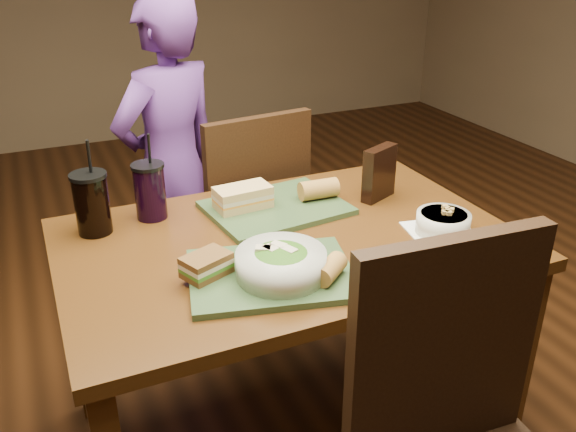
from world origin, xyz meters
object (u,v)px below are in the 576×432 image
object	(u,v)px
salad_bowl	(281,262)
sandwich_far	(243,197)
dining_table	(288,265)
baguette_far	(319,189)
soup_bowl	(443,223)
chair_far	(250,217)
cup_berry	(150,191)
tray_far	(276,208)
diner	(172,168)
tray_near	(271,275)
cup_cola	(92,203)
sandwich_near	(206,265)
chip_bag	(379,173)
baguette_near	(330,269)

from	to	relation	value
salad_bowl	sandwich_far	world-z (taller)	salad_bowl
dining_table	sandwich_far	bearing A→B (deg)	104.97
sandwich_far	dining_table	bearing A→B (deg)	-75.03
salad_bowl	baguette_far	size ratio (longest dim) A/B	1.82
soup_bowl	chair_far	bearing A→B (deg)	113.18
chair_far	baguette_far	size ratio (longest dim) A/B	7.69
chair_far	cup_berry	distance (m)	0.60
tray_far	cup_berry	size ratio (longest dim) A/B	1.54
diner	tray_near	bearing A→B (deg)	65.39
cup_cola	sandwich_far	bearing A→B (deg)	-5.99
dining_table	tray_far	size ratio (longest dim) A/B	3.10
sandwich_near	diner	bearing A→B (deg)	81.33
baguette_far	cup_cola	world-z (taller)	cup_cola
tray_far	cup_berry	distance (m)	0.40
diner	salad_bowl	size ratio (longest dim) A/B	6.02
chair_far	chip_bag	distance (m)	0.61
sandwich_far	baguette_far	size ratio (longest dim) A/B	1.43
sandwich_near	baguette_near	distance (m)	0.31
tray_near	cup_berry	bearing A→B (deg)	112.19
cup_cola	tray_far	bearing A→B (deg)	-7.88
chair_far	cup_berry	world-z (taller)	cup_berry
baguette_far	sandwich_near	bearing A→B (deg)	-146.14
sandwich_far	salad_bowl	bearing A→B (deg)	-97.45
salad_bowl	sandwich_far	xyz separation A→B (m)	(0.06, 0.43, -0.00)
diner	cup_cola	bearing A→B (deg)	32.73
dining_table	sandwich_near	world-z (taller)	sandwich_near
chair_far	soup_bowl	size ratio (longest dim) A/B	4.38
baguette_near	salad_bowl	bearing A→B (deg)	149.29
tray_far	baguette_near	size ratio (longest dim) A/B	3.99
salad_bowl	baguette_near	world-z (taller)	salad_bowl
soup_bowl	baguette_far	size ratio (longest dim) A/B	1.76
tray_far	sandwich_far	bearing A→B (deg)	163.95
tray_far	sandwich_near	distance (m)	0.46
diner	salad_bowl	xyz separation A→B (m)	(0.02, -1.07, 0.12)
baguette_far	chip_bag	size ratio (longest dim) A/B	0.71
soup_bowl	sandwich_near	bearing A→B (deg)	177.93
baguette_far	tray_near	bearing A→B (deg)	-130.78
sandwich_far	soup_bowl	bearing A→B (deg)	-38.02
soup_bowl	cup_berry	bearing A→B (deg)	148.65
tray_near	sandwich_near	size ratio (longest dim) A/B	3.00
diner	chair_far	bearing A→B (deg)	108.27
diner	sandwich_far	bearing A→B (deg)	72.11
tray_far	chip_bag	distance (m)	0.36
diner	tray_near	distance (m)	1.04
diner	sandwich_near	size ratio (longest dim) A/B	9.87
soup_bowl	sandwich_near	xyz separation A→B (m)	(-0.71, 0.03, 0.01)
baguette_near	soup_bowl	bearing A→B (deg)	15.15
sandwich_far	baguette_far	distance (m)	0.25
tray_far	sandwich_near	world-z (taller)	sandwich_near
sandwich_far	chip_bag	bearing A→B (deg)	-9.53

